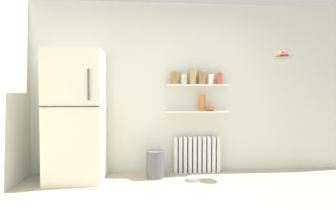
{
  "coord_description": "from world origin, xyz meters",
  "views": [
    {
      "loc": [
        -0.47,
        -2.25,
        1.19
      ],
      "look_at": [
        -0.17,
        1.6,
        1.05
      ],
      "focal_mm": 29.55,
      "sensor_mm": 36.0,
      "label": 1
    }
  ],
  "objects_px": {
    "storage_jar_1": "(184,79)",
    "storage_jar_3": "(202,78)",
    "storage_jar_0": "(175,78)",
    "storage_jar_5": "(220,78)",
    "storage_jar_4": "(211,79)",
    "trash_bin": "(155,164)",
    "radiator": "(197,154)",
    "storage_jar_2": "(193,77)",
    "vase": "(202,103)",
    "refrigerator": "(76,116)",
    "pet_food_bowl": "(194,179)",
    "shelf_bowl": "(211,109)",
    "hanging_fruit_basket": "(283,55)"
  },
  "relations": [
    {
      "from": "storage_jar_5",
      "to": "radiator",
      "type": "bearing_deg",
      "value": 174.98
    },
    {
      "from": "refrigerator",
      "to": "vase",
      "type": "relative_size",
      "value": 7.19
    },
    {
      "from": "storage_jar_1",
      "to": "shelf_bowl",
      "type": "relative_size",
      "value": 1.12
    },
    {
      "from": "storage_jar_3",
      "to": "storage_jar_5",
      "type": "bearing_deg",
      "value": 0.0
    },
    {
      "from": "radiator",
      "to": "shelf_bowl",
      "type": "xyz_separation_m",
      "value": [
        0.21,
        -0.03,
        0.71
      ]
    },
    {
      "from": "radiator",
      "to": "storage_jar_2",
      "type": "xyz_separation_m",
      "value": [
        -0.07,
        -0.03,
        1.19
      ]
    },
    {
      "from": "storage_jar_0",
      "to": "trash_bin",
      "type": "relative_size",
      "value": 0.52
    },
    {
      "from": "storage_jar_2",
      "to": "vase",
      "type": "bearing_deg",
      "value": -0.0
    },
    {
      "from": "storage_jar_0",
      "to": "storage_jar_2",
      "type": "height_order",
      "value": "storage_jar_2"
    },
    {
      "from": "radiator",
      "to": "shelf_bowl",
      "type": "height_order",
      "value": "shelf_bowl"
    },
    {
      "from": "storage_jar_0",
      "to": "storage_jar_1",
      "type": "relative_size",
      "value": 1.24
    },
    {
      "from": "storage_jar_1",
      "to": "storage_jar_3",
      "type": "distance_m",
      "value": 0.27
    },
    {
      "from": "storage_jar_1",
      "to": "shelf_bowl",
      "type": "bearing_deg",
      "value": 0.0
    },
    {
      "from": "hanging_fruit_basket",
      "to": "storage_jar_0",
      "type": "bearing_deg",
      "value": 169.57
    },
    {
      "from": "storage_jar_2",
      "to": "trash_bin",
      "type": "height_order",
      "value": "storage_jar_2"
    },
    {
      "from": "storage_jar_1",
      "to": "storage_jar_3",
      "type": "relative_size",
      "value": 0.81
    },
    {
      "from": "storage_jar_1",
      "to": "storage_jar_3",
      "type": "height_order",
      "value": "storage_jar_3"
    },
    {
      "from": "storage_jar_4",
      "to": "trash_bin",
      "type": "relative_size",
      "value": 0.45
    },
    {
      "from": "storage_jar_1",
      "to": "vase",
      "type": "xyz_separation_m",
      "value": [
        0.28,
        0.0,
        -0.36
      ]
    },
    {
      "from": "storage_jar_5",
      "to": "shelf_bowl",
      "type": "height_order",
      "value": "storage_jar_5"
    },
    {
      "from": "storage_jar_5",
      "to": "pet_food_bowl",
      "type": "bearing_deg",
      "value": -140.41
    },
    {
      "from": "pet_food_bowl",
      "to": "hanging_fruit_basket",
      "type": "distance_m",
      "value": 2.18
    },
    {
      "from": "storage_jar_0",
      "to": "storage_jar_1",
      "type": "bearing_deg",
      "value": -0.0
    },
    {
      "from": "radiator",
      "to": "refrigerator",
      "type": "bearing_deg",
      "value": -171.88
    },
    {
      "from": "vase",
      "to": "storage_jar_1",
      "type": "bearing_deg",
      "value": 180.0
    },
    {
      "from": "shelf_bowl",
      "to": "hanging_fruit_basket",
      "type": "bearing_deg",
      "value": -16.01
    },
    {
      "from": "refrigerator",
      "to": "storage_jar_3",
      "type": "relative_size",
      "value": 8.93
    },
    {
      "from": "vase",
      "to": "hanging_fruit_basket",
      "type": "distance_m",
      "value": 1.34
    },
    {
      "from": "storage_jar_5",
      "to": "pet_food_bowl",
      "type": "distance_m",
      "value": 1.54
    },
    {
      "from": "shelf_bowl",
      "to": "refrigerator",
      "type": "bearing_deg",
      "value": -173.6
    },
    {
      "from": "storage_jar_0",
      "to": "storage_jar_4",
      "type": "relative_size",
      "value": 1.17
    },
    {
      "from": "storage_jar_3",
      "to": "storage_jar_2",
      "type": "bearing_deg",
      "value": 180.0
    },
    {
      "from": "radiator",
      "to": "storage_jar_3",
      "type": "relative_size",
      "value": 3.53
    },
    {
      "from": "storage_jar_3",
      "to": "storage_jar_4",
      "type": "height_order",
      "value": "storage_jar_3"
    },
    {
      "from": "storage_jar_1",
      "to": "storage_jar_4",
      "type": "height_order",
      "value": "storage_jar_4"
    },
    {
      "from": "trash_bin",
      "to": "hanging_fruit_basket",
      "type": "xyz_separation_m",
      "value": [
        1.84,
        -0.08,
        1.57
      ]
    },
    {
      "from": "storage_jar_3",
      "to": "storage_jar_4",
      "type": "xyz_separation_m",
      "value": [
        0.14,
        0.0,
        -0.01
      ]
    },
    {
      "from": "storage_jar_0",
      "to": "storage_jar_5",
      "type": "distance_m",
      "value": 0.68
    },
    {
      "from": "refrigerator",
      "to": "hanging_fruit_basket",
      "type": "distance_m",
      "value": 3.06
    },
    {
      "from": "shelf_bowl",
      "to": "pet_food_bowl",
      "type": "relative_size",
      "value": 0.75
    },
    {
      "from": "refrigerator",
      "to": "trash_bin",
      "type": "xyz_separation_m",
      "value": [
        1.1,
        0.01,
        -0.7
      ]
    },
    {
      "from": "storage_jar_1",
      "to": "storage_jar_5",
      "type": "distance_m",
      "value": 0.55
    },
    {
      "from": "pet_food_bowl",
      "to": "shelf_bowl",
      "type": "bearing_deg",
      "value": 49.39
    },
    {
      "from": "storage_jar_2",
      "to": "storage_jar_0",
      "type": "bearing_deg",
      "value": 180.0
    },
    {
      "from": "pet_food_bowl",
      "to": "hanging_fruit_basket",
      "type": "height_order",
      "value": "hanging_fruit_basket"
    },
    {
      "from": "hanging_fruit_basket",
      "to": "storage_jar_1",
      "type": "bearing_deg",
      "value": 168.58
    },
    {
      "from": "storage_jar_4",
      "to": "trash_bin",
      "type": "height_order",
      "value": "storage_jar_4"
    },
    {
      "from": "trash_bin",
      "to": "shelf_bowl",
      "type": "bearing_deg",
      "value": 13.5
    },
    {
      "from": "storage_jar_4",
      "to": "hanging_fruit_basket",
      "type": "xyz_separation_m",
      "value": [
        0.99,
        -0.28,
        0.33
      ]
    },
    {
      "from": "storage_jar_4",
      "to": "trash_bin",
      "type": "bearing_deg",
      "value": -166.45
    }
  ]
}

